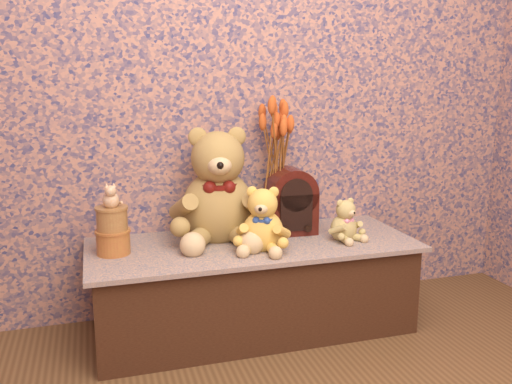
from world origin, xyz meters
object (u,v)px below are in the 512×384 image
(biscuit_tin_lower, at_px, (113,242))
(cat_figurine, at_px, (111,194))
(teddy_small, at_px, (344,218))
(ceramic_vase, at_px, (275,211))
(cathedral_radio, at_px, (291,200))
(teddy_medium, at_px, (263,215))
(teddy_large, at_px, (218,180))

(biscuit_tin_lower, relative_size, cat_figurine, 1.26)
(teddy_small, xyz_separation_m, ceramic_vase, (-0.25, 0.22, -0.00))
(cathedral_radio, bearing_deg, teddy_medium, -132.48)
(teddy_medium, height_order, teddy_small, teddy_medium)
(ceramic_vase, xyz_separation_m, biscuit_tin_lower, (-0.76, -0.13, -0.05))
(teddy_small, bearing_deg, ceramic_vase, 119.91)
(teddy_small, xyz_separation_m, biscuit_tin_lower, (-1.01, 0.09, -0.05))
(teddy_large, xyz_separation_m, ceramic_vase, (0.29, 0.04, -0.17))
(ceramic_vase, bearing_deg, cathedral_radio, -34.66)
(teddy_medium, bearing_deg, cathedral_radio, 69.68)
(teddy_large, distance_m, biscuit_tin_lower, 0.53)
(teddy_large, relative_size, teddy_medium, 1.85)
(teddy_large, height_order, cathedral_radio, teddy_large)
(teddy_small, bearing_deg, cathedral_radio, 117.94)
(teddy_large, xyz_separation_m, cat_figurine, (-0.47, -0.09, -0.02))
(teddy_large, bearing_deg, ceramic_vase, 16.19)
(teddy_small, distance_m, ceramic_vase, 0.34)
(cathedral_radio, height_order, biscuit_tin_lower, cathedral_radio)
(teddy_medium, xyz_separation_m, ceramic_vase, (0.14, 0.25, -0.05))
(cat_figurine, bearing_deg, biscuit_tin_lower, 0.00)
(cathedral_radio, bearing_deg, biscuit_tin_lower, -171.58)
(biscuit_tin_lower, bearing_deg, teddy_small, -5.29)
(biscuit_tin_lower, bearing_deg, ceramic_vase, 9.70)
(teddy_medium, bearing_deg, teddy_large, 149.85)
(teddy_medium, bearing_deg, ceramic_vase, 84.88)
(biscuit_tin_lower, xyz_separation_m, cat_figurine, (0.00, 0.00, 0.20))
(teddy_large, bearing_deg, teddy_small, -10.26)
(teddy_medium, height_order, ceramic_vase, teddy_medium)
(teddy_small, relative_size, cathedral_radio, 0.66)
(ceramic_vase, bearing_deg, teddy_small, -41.51)
(teddy_large, distance_m, teddy_medium, 0.28)
(cathedral_radio, xyz_separation_m, biscuit_tin_lower, (-0.82, -0.09, -0.10))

